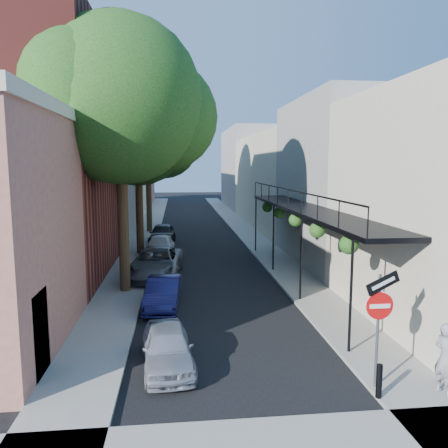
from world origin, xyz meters
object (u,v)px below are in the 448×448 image
object	(u,v)px
oak_mid	(144,138)
pedestrian	(446,359)
sign_post	(379,310)
parked_car_d	(160,247)
oak_near	(131,105)
parked_car_b	(163,293)
oak_far	(153,129)
bollard	(379,381)
parked_car_e	(162,234)
parked_car_c	(156,263)
parked_car_a	(167,347)

from	to	relation	value
oak_mid	pedestrian	distance (m)	20.38
sign_post	parked_car_d	size ratio (longest dim) A/B	0.73
oak_near	parked_car_b	distance (m)	7.78
oak_far	pedestrian	xyz separation A→B (m)	(7.95, -26.77, -7.28)
parked_car_d	pedestrian	world-z (taller)	pedestrian
oak_far	parked_car_d	size ratio (longest dim) A/B	2.92
bollard	parked_car_e	size ratio (longest dim) A/B	0.20
bollard	parked_car_c	distance (m)	13.20
oak_near	parked_car_e	size ratio (longest dim) A/B	2.81
sign_post	parked_car_a	bearing A→B (deg)	159.83
parked_car_a	parked_car_d	size ratio (longest dim) A/B	0.81
parked_car_b	parked_car_d	distance (m)	9.46
parked_car_e	pedestrian	xyz separation A→B (m)	(7.20, -21.19, 0.29)
parked_car_c	parked_car_d	world-z (taller)	parked_car_c
parked_car_d	parked_car_b	bearing A→B (deg)	-85.80
parked_car_a	parked_car_c	bearing A→B (deg)	89.17
sign_post	oak_far	xyz separation A→B (m)	(-6.51, 26.30, 6.22)
parked_car_c	oak_far	bearing A→B (deg)	98.70
parked_car_a	parked_car_b	bearing A→B (deg)	87.76
parked_car_b	pedestrian	bearing A→B (deg)	-43.92
bollard	parked_car_a	distance (m)	5.39
parked_car_c	oak_near	bearing A→B (deg)	-103.49
sign_post	parked_car_d	distance (m)	17.40
parked_car_c	pedestrian	size ratio (longest dim) A/B	2.94
oak_far	parked_car_c	bearing A→B (deg)	-87.08
pedestrian	oak_near	bearing A→B (deg)	24.23
sign_post	parked_car_e	xyz separation A→B (m)	(-5.76, 20.72, -1.34)
sign_post	oak_mid	world-z (taller)	oak_mid
oak_far	parked_car_e	distance (m)	9.43
bollard	parked_car_d	distance (m)	17.73
parked_car_b	parked_car_a	bearing A→B (deg)	-83.31
pedestrian	sign_post	bearing A→B (deg)	56.88
parked_car_e	pedestrian	world-z (taller)	pedestrian
sign_post	oak_near	distance (m)	12.77
oak_near	oak_mid	distance (m)	8.01
pedestrian	parked_car_e	bearing A→B (deg)	3.77
sign_post	bollard	world-z (taller)	sign_post
oak_mid	pedestrian	size ratio (longest dim) A/B	5.93
oak_near	parked_car_a	bearing A→B (deg)	-78.57
oak_near	sign_post	bearing A→B (deg)	-54.91
oak_far	pedestrian	bearing A→B (deg)	-73.45
oak_far	parked_car_d	world-z (taller)	oak_far
sign_post	parked_car_c	world-z (taller)	sign_post
bollard	parked_car_d	world-z (taller)	parked_car_d
oak_mid	parked_car_b	xyz separation A→B (m)	(1.29, -10.35, -6.48)
sign_post	oak_far	world-z (taller)	oak_far
sign_post	oak_far	bearing A→B (deg)	103.91
sign_post	oak_mid	bearing A→B (deg)	110.86
parked_car_b	parked_car_d	world-z (taller)	parked_car_d
parked_car_d	oak_far	bearing A→B (deg)	95.66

